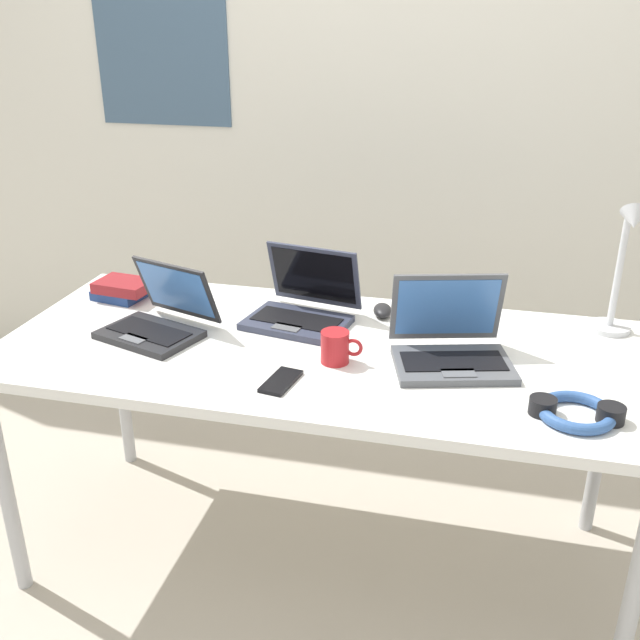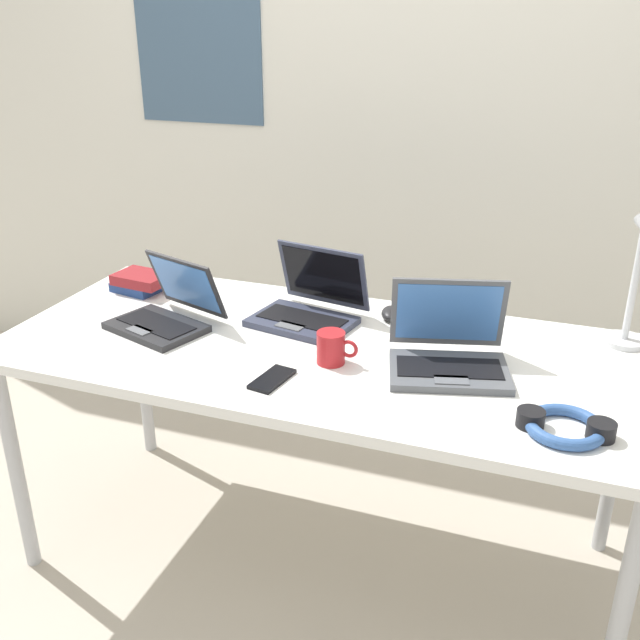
% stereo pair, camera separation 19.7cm
% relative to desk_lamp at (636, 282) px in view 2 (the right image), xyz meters
% --- Properties ---
extents(ground_plane, '(12.00, 12.00, 0.00)m').
position_rel_desk_lamp_xyz_m(ground_plane, '(-0.80, -0.28, -0.94)').
color(ground_plane, '#B7AD9E').
extents(wall_back, '(6.00, 0.13, 2.60)m').
position_rel_desk_lamp_xyz_m(wall_back, '(-0.80, 0.82, 0.36)').
color(wall_back, silver).
rests_on(wall_back, ground_plane).
extents(desk, '(1.80, 0.80, 0.74)m').
position_rel_desk_lamp_xyz_m(desk, '(-0.80, -0.28, -0.25)').
color(desk, white).
rests_on(desk, ground_plane).
extents(desk_lamp, '(0.12, 0.18, 0.40)m').
position_rel_desk_lamp_xyz_m(desk_lamp, '(0.00, 0.00, 0.00)').
color(desk_lamp, silver).
rests_on(desk_lamp, desk).
extents(laptop_mid_desk, '(0.36, 0.33, 0.22)m').
position_rel_desk_lamp_xyz_m(laptop_mid_desk, '(-0.44, -0.29, -0.15)').
color(laptop_mid_desk, '#515459').
rests_on(laptop_mid_desk, desk).
extents(laptop_front_left, '(0.34, 0.31, 0.22)m').
position_rel_desk_lamp_xyz_m(laptop_front_left, '(-0.89, -0.12, -0.15)').
color(laptop_front_left, '#33384C').
rests_on(laptop_front_left, desk).
extents(laptop_center, '(0.34, 0.33, 0.20)m').
position_rel_desk_lamp_xyz_m(laptop_center, '(-1.28, -0.30, -0.16)').
color(laptop_center, '#232326').
rests_on(laptop_center, desk).
extents(computer_mouse, '(0.07, 0.10, 0.03)m').
position_rel_desk_lamp_xyz_m(computer_mouse, '(-0.66, -0.02, -0.18)').
color(computer_mouse, black).
rests_on(computer_mouse, desk).
extents(cell_phone, '(0.09, 0.14, 0.01)m').
position_rel_desk_lamp_xyz_m(cell_phone, '(-0.84, -0.51, -0.19)').
color(cell_phone, black).
rests_on(cell_phone, desk).
extents(headphones, '(0.21, 0.18, 0.04)m').
position_rel_desk_lamp_xyz_m(headphones, '(-0.14, -0.51, -0.18)').
color(headphones, '#335999').
rests_on(headphones, desk).
extents(book_stack, '(0.20, 0.16, 0.06)m').
position_rel_desk_lamp_xyz_m(book_stack, '(-1.51, -0.08, -0.17)').
color(book_stack, navy).
rests_on(book_stack, desk).
extents(coffee_mug, '(0.11, 0.08, 0.09)m').
position_rel_desk_lamp_xyz_m(coffee_mug, '(-0.74, -0.36, -0.15)').
color(coffee_mug, '#B21E23').
rests_on(coffee_mug, desk).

